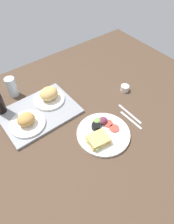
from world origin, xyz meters
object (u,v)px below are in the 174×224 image
object	(u,v)px
drinking_glass	(12,87)
espresso_cup	(125,88)
bread_plate_far	(49,96)
fork	(131,120)
bread_plate_near	(27,121)
knife	(130,114)
serving_tray	(39,112)
plate_with_salad	(102,133)

from	to	relation	value
drinking_glass	espresso_cup	world-z (taller)	drinking_glass
bread_plate_far	fork	world-z (taller)	bread_plate_far
bread_plate_near	knife	world-z (taller)	bread_plate_near
drinking_glass	knife	distance (cm)	77.56
bread_plate_near	fork	size ratio (longest dim) A/B	1.21
bread_plate_near	drinking_glass	xyz separation A→B (cm)	(4.72, 30.42, 2.35)
bread_plate_far	fork	size ratio (longest dim) A/B	1.18
bread_plate_near	drinking_glass	size ratio (longest dim) A/B	1.53
drinking_glass	espresso_cup	xyz separation A→B (cm)	(62.04, -41.87, -4.74)
bread_plate_near	knife	size ratio (longest dim) A/B	1.09
drinking_glass	serving_tray	bearing A→B (deg)	-78.16
bread_plate_near	espresso_cup	world-z (taller)	bread_plate_near
plate_with_salad	espresso_cup	distance (cm)	41.12
bread_plate_near	knife	xyz separation A→B (cm)	(54.07, -29.07, -4.14)
bread_plate_far	espresso_cup	distance (cm)	51.20
bread_plate_far	espresso_cup	world-z (taller)	bread_plate_far
serving_tray	drinking_glass	world-z (taller)	drinking_glass
plate_with_salad	serving_tray	bearing A→B (deg)	119.68
knife	plate_with_salad	bearing A→B (deg)	94.03
serving_tray	fork	world-z (taller)	serving_tray
serving_tray	drinking_glass	xyz separation A→B (cm)	(-5.30, 25.30, 5.94)
bread_plate_far	knife	size ratio (longest dim) A/B	1.06
serving_tray	plate_with_salad	world-z (taller)	plate_with_salad
bread_plate_near	bread_plate_far	bearing A→B (deg)	26.31
plate_with_salad	drinking_glass	xyz separation A→B (cm)	(-25.69, 61.08, 5.09)
bread_plate_near	plate_with_salad	world-z (taller)	bread_plate_near
drinking_glass	espresso_cup	bearing A→B (deg)	-34.01
serving_tray	fork	distance (cm)	56.06
serving_tray	bread_plate_far	bearing A→B (deg)	25.59
bread_plate_far	plate_with_salad	xyz separation A→B (cm)	(9.98, -40.77, -3.55)
fork	knife	world-z (taller)	same
fork	bread_plate_near	bearing A→B (deg)	56.31
bread_plate_far	knife	world-z (taller)	bread_plate_far
serving_tray	fork	xyz separation A→B (cm)	(41.04, -38.19, -0.55)
fork	drinking_glass	bearing A→B (deg)	35.36
plate_with_salad	fork	world-z (taller)	plate_with_salad
serving_tray	plate_with_salad	bearing A→B (deg)	-60.32
serving_tray	bread_plate_near	size ratio (longest dim) A/B	2.18
plate_with_salad	fork	xyz separation A→B (cm)	(20.65, -2.41, -1.40)
bread_plate_far	plate_with_salad	distance (cm)	42.12
fork	knife	bearing A→B (deg)	-37.63
knife	fork	bearing A→B (deg)	143.31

